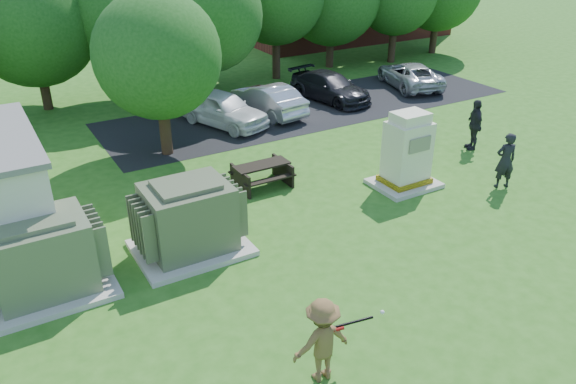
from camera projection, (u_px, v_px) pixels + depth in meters
ground at (373, 306)px, 13.29m from camera, size 120.00×120.00×0.00m
parking_strip at (313, 107)px, 26.86m from camera, size 20.00×6.00×0.01m
transformer_left at (43, 258)px, 13.38m from camera, size 3.00×2.40×2.07m
transformer_right at (189, 219)px, 15.05m from camera, size 3.00×2.40×2.07m
generator_cabinet at (407, 155)px, 18.65m from camera, size 2.13×1.74×2.59m
picnic_table at (262, 172)px, 18.89m from camera, size 1.88×1.41×0.80m
batter at (322, 341)px, 10.86m from camera, size 1.25×0.78×1.85m
person_by_generator at (505, 161)px, 18.62m from camera, size 0.82×0.68×1.94m
person_walking_right at (474, 125)px, 21.70m from camera, size 0.96×1.25×1.98m
car_white at (223, 109)px, 24.23m from camera, size 3.15×4.71×1.49m
car_silver_a at (268, 99)px, 25.57m from camera, size 2.02×4.41×1.40m
car_dark at (330, 87)px, 27.52m from camera, size 2.62×4.84×1.33m
car_silver_b at (409, 75)px, 29.64m from camera, size 3.33×5.06×1.29m
batting_equipment at (355, 322)px, 10.94m from camera, size 1.27×0.19×0.15m
tree_row at (165, 11)px, 26.48m from camera, size 41.30×13.30×7.30m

